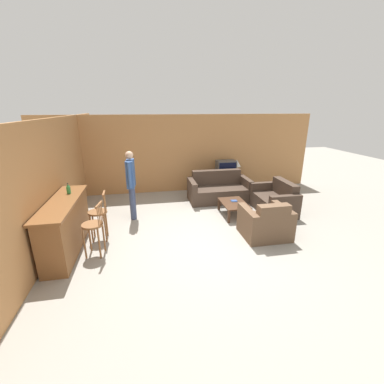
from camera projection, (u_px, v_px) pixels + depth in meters
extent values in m
plane|color=gray|center=(205.00, 240.00, 5.72)|extent=(24.00, 24.00, 0.00)
cube|color=#B27A47|center=(180.00, 154.00, 8.76)|extent=(9.40, 0.08, 2.60)
cube|color=#B27A47|center=(59.00, 175.00, 6.00)|extent=(0.08, 8.70, 2.60)
cube|color=brown|center=(66.00, 227.00, 5.21)|extent=(0.47, 2.08, 1.02)
cube|color=brown|center=(62.00, 202.00, 5.04)|extent=(0.55, 2.14, 0.05)
cylinder|color=brown|center=(92.00, 225.00, 4.96)|extent=(0.47, 0.47, 0.04)
cylinder|color=brown|center=(90.00, 237.00, 5.20)|extent=(0.04, 0.04, 0.64)
cylinder|color=brown|center=(84.00, 244.00, 4.93)|extent=(0.04, 0.04, 0.64)
cylinder|color=brown|center=(104.00, 237.00, 5.21)|extent=(0.04, 0.04, 0.64)
cylinder|color=brown|center=(99.00, 244.00, 4.94)|extent=(0.04, 0.04, 0.64)
cylinder|color=brown|center=(102.00, 212.00, 5.01)|extent=(0.02, 0.02, 0.37)
cylinder|color=brown|center=(101.00, 214.00, 4.94)|extent=(0.02, 0.02, 0.37)
cylinder|color=brown|center=(99.00, 216.00, 4.86)|extent=(0.02, 0.02, 0.37)
cylinder|color=brown|center=(98.00, 217.00, 4.78)|extent=(0.02, 0.02, 0.37)
cube|color=brown|center=(99.00, 205.00, 4.83)|extent=(0.09, 0.35, 0.04)
cylinder|color=brown|center=(98.00, 212.00, 5.56)|extent=(0.42, 0.42, 0.04)
cylinder|color=brown|center=(93.00, 224.00, 5.77)|extent=(0.04, 0.04, 0.64)
cylinder|color=brown|center=(92.00, 230.00, 5.50)|extent=(0.04, 0.04, 0.64)
cylinder|color=brown|center=(107.00, 223.00, 5.83)|extent=(0.04, 0.04, 0.64)
cylinder|color=brown|center=(105.00, 228.00, 5.57)|extent=(0.04, 0.04, 0.64)
cylinder|color=brown|center=(105.00, 201.00, 5.64)|extent=(0.02, 0.02, 0.37)
cylinder|color=brown|center=(105.00, 202.00, 5.57)|extent=(0.02, 0.02, 0.37)
cylinder|color=brown|center=(105.00, 203.00, 5.49)|extent=(0.02, 0.02, 0.37)
cylinder|color=brown|center=(104.00, 204.00, 5.42)|extent=(0.02, 0.02, 0.37)
cube|color=brown|center=(104.00, 193.00, 5.46)|extent=(0.05, 0.35, 0.04)
cube|color=#423328|center=(219.00, 194.00, 8.08)|extent=(1.57, 0.94, 0.44)
cube|color=#423328|center=(216.00, 177.00, 8.27)|extent=(1.57, 0.22, 0.46)
cube|color=#423328|center=(192.00, 192.00, 7.89)|extent=(0.16, 0.94, 0.70)
cube|color=#423328|center=(245.00, 188.00, 8.19)|extent=(0.16, 0.94, 0.70)
cube|color=brown|center=(264.00, 227.00, 5.86)|extent=(0.69, 0.89, 0.44)
cube|color=brown|center=(273.00, 215.00, 5.40)|extent=(0.69, 0.22, 0.44)
cube|color=brown|center=(282.00, 221.00, 5.89)|extent=(0.16, 0.89, 0.68)
cube|color=brown|center=(247.00, 224.00, 5.74)|extent=(0.16, 0.89, 0.68)
cube|color=#423328|center=(273.00, 204.00, 7.25)|extent=(0.86, 1.07, 0.44)
cube|color=#423328|center=(285.00, 188.00, 7.17)|extent=(0.22, 1.07, 0.43)
cube|color=#423328|center=(264.00, 193.00, 7.79)|extent=(0.86, 0.16, 0.68)
cube|color=#423328|center=(285.00, 208.00, 6.65)|extent=(0.86, 0.16, 0.68)
cube|color=#472D1E|center=(234.00, 203.00, 6.93)|extent=(0.65, 0.97, 0.04)
cube|color=#472D1E|center=(229.00, 217.00, 6.53)|extent=(0.06, 0.06, 0.33)
cube|color=#472D1E|center=(250.00, 215.00, 6.63)|extent=(0.06, 0.06, 0.33)
cube|color=#472D1E|center=(219.00, 204.00, 7.36)|extent=(0.06, 0.06, 0.33)
cube|color=#472D1E|center=(238.00, 203.00, 7.46)|extent=(0.06, 0.06, 0.33)
cube|color=#2D2319|center=(225.00, 183.00, 8.98)|extent=(1.10, 0.48, 0.58)
cube|color=#4C4C4C|center=(226.00, 168.00, 8.80)|extent=(0.65, 0.41, 0.51)
cube|color=black|center=(228.00, 169.00, 8.61)|extent=(0.58, 0.01, 0.44)
cylinder|color=#2D7F3D|center=(69.00, 190.00, 5.46)|extent=(0.08, 0.08, 0.15)
cone|color=#2D7F3D|center=(68.00, 185.00, 5.43)|extent=(0.07, 0.07, 0.06)
cylinder|color=black|center=(68.00, 184.00, 5.42)|extent=(0.03, 0.03, 0.02)
cube|color=navy|center=(234.00, 201.00, 7.04)|extent=(0.18, 0.16, 0.02)
cylinder|color=brown|center=(236.00, 174.00, 8.95)|extent=(0.16, 0.16, 0.02)
cylinder|color=brown|center=(236.00, 170.00, 8.90)|extent=(0.03, 0.03, 0.26)
cone|color=silver|center=(237.00, 163.00, 8.83)|extent=(0.28, 0.28, 0.24)
cylinder|color=#384260|center=(133.00, 201.00, 6.81)|extent=(0.14, 0.14, 0.88)
cylinder|color=#384260|center=(132.00, 204.00, 6.66)|extent=(0.14, 0.14, 0.88)
cube|color=#335189|center=(131.00, 174.00, 6.49)|extent=(0.21, 0.47, 0.69)
cylinder|color=#335189|center=(132.00, 170.00, 6.71)|extent=(0.09, 0.09, 0.64)
cylinder|color=#335189|center=(129.00, 175.00, 6.24)|extent=(0.09, 0.09, 0.64)
sphere|color=tan|center=(129.00, 155.00, 6.34)|extent=(0.20, 0.20, 0.20)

